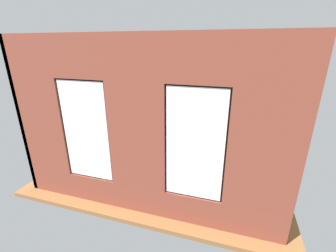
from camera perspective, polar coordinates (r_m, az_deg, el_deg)
ground_plane at (r=7.25m, az=1.72°, el=-7.62°), size 6.21×6.06×0.10m
brick_wall_with_windows at (r=4.24m, az=-7.88°, el=-1.84°), size 5.61×0.30×3.51m
white_wall_right at (r=7.64m, az=-19.03°, el=7.15°), size 0.10×5.06×3.51m
couch_by_window at (r=5.63m, az=-9.79°, el=-12.28°), size 1.80×0.87×0.80m
couch_left at (r=6.62m, az=19.00°, el=-7.93°), size 0.97×1.93×0.80m
coffee_table at (r=7.00m, az=-1.28°, el=-4.77°), size 1.55×0.85×0.43m
cup_ceramic at (r=6.82m, az=-0.71°, el=-4.65°), size 0.07×0.07×0.08m
candle_jar at (r=7.10m, az=-2.50°, el=-3.41°), size 0.08×0.08×0.13m
table_plant_small at (r=6.94m, az=-1.29°, el=-3.66°), size 0.11×0.11×0.19m
remote_gray at (r=7.02m, az=-5.23°, el=-4.26°), size 0.08×0.18×0.02m
remote_silver at (r=6.99m, az=2.43°, el=-4.29°), size 0.06×0.17×0.02m
media_console at (r=8.05m, az=-15.39°, el=-3.16°), size 1.10×0.42×0.49m
tv_flatscreen at (r=7.85m, az=-15.76°, el=0.69°), size 0.91×0.20×0.66m
papasan_chair at (r=8.90m, az=0.14°, el=1.17°), size 1.07×1.07×0.68m
potted_plant_by_left_couch at (r=7.88m, az=16.03°, el=-3.03°), size 0.27×0.27×0.51m
potted_plant_corner_near_left at (r=8.66m, az=20.11°, el=0.87°), size 0.70×0.70×1.02m
potted_plant_corner_far_left at (r=4.99m, az=21.19°, el=-15.77°), size 0.40×0.40×0.81m
potted_plant_near_tv at (r=6.82m, az=-16.29°, el=-3.07°), size 0.73×0.73×1.13m
potted_plant_between_couches at (r=5.01m, az=4.31°, el=-9.69°), size 0.88×0.82×1.29m
potted_plant_foreground_right at (r=9.46m, az=-7.57°, el=2.88°), size 0.55×0.55×0.80m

